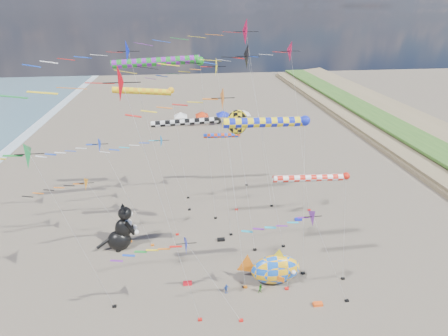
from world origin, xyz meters
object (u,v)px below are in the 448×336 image
Objects in this scene: child_green at (261,289)px; child_blue at (226,289)px; fish_inflatable at (275,269)px; parked_car at (269,122)px; cat_inflatable at (120,227)px; person_adult at (262,275)px.

child_green is 0.96× the size of child_blue.
child_blue is (-5.03, -0.75, -1.28)m from fish_inflatable.
fish_inflatable is 5.25m from child_blue.
child_green is 54.24m from parked_car.
fish_inflatable is 6.20× the size of child_blue.
child_blue is at bearing 161.43° from parked_car.
child_green is at bearing -47.28° from cat_inflatable.
cat_inflatable is 16.95m from person_adult.
fish_inflatable is (16.20, -7.93, -0.97)m from cat_inflatable.
child_green is (-1.63, -1.13, -1.30)m from fish_inflatable.
child_green is (-0.50, -1.57, -0.24)m from person_adult.
cat_inflatable is at bearing 146.54° from parked_car.
parked_car is (13.49, 52.54, 0.11)m from child_green.
person_adult is 1.47× the size of child_green.
child_blue is 54.83m from parked_car.
cat_inflatable is 17.31m from child_green.
person_adult is 52.60m from parked_car.
cat_inflatable is 5.37× the size of child_green.
cat_inflatable is 18.07m from fish_inflatable.
fish_inflatable is at bearing -34.53° from person_adult.
child_blue is 0.30× the size of parked_car.
child_green is at bearing -145.39° from fish_inflatable.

